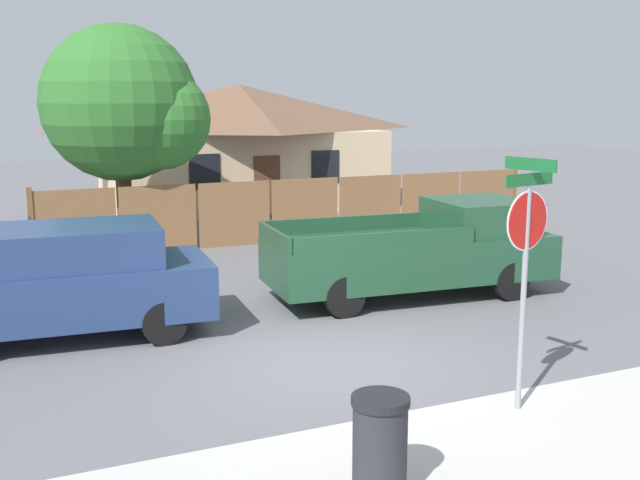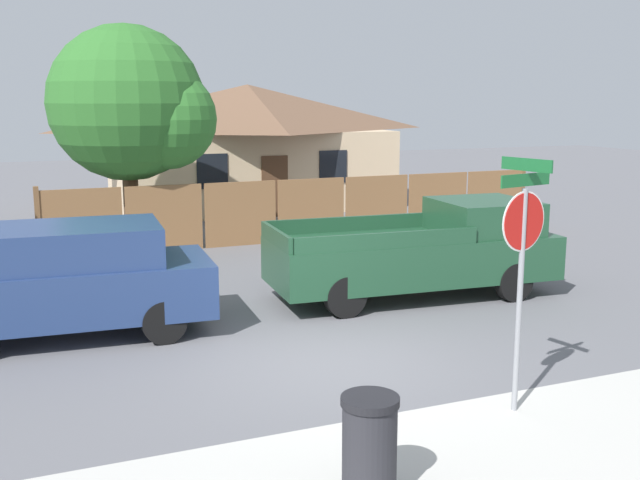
% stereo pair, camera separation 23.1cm
% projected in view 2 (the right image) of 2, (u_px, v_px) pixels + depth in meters
% --- Properties ---
extents(ground_plane, '(80.00, 80.00, 0.00)m').
position_uv_depth(ground_plane, '(329.00, 362.00, 11.04)').
color(ground_plane, slate).
extents(sidewalk_strip, '(36.00, 3.20, 0.01)m').
position_uv_depth(sidewalk_strip, '(466.00, 472.00, 7.78)').
color(sidewalk_strip, beige).
rests_on(sidewalk_strip, ground).
extents(wooden_fence, '(14.13, 0.12, 1.79)m').
position_uv_depth(wooden_fence, '(311.00, 209.00, 20.41)').
color(wooden_fence, brown).
rests_on(wooden_fence, ground).
extents(house, '(9.97, 6.12, 4.32)m').
position_uv_depth(house, '(248.00, 144.00, 26.81)').
color(house, beige).
rests_on(house, ground).
extents(oak_tree, '(4.16, 3.96, 5.70)m').
position_uv_depth(oak_tree, '(135.00, 107.00, 19.03)').
color(oak_tree, brown).
rests_on(oak_tree, ground).
extents(red_suv, '(4.72, 2.30, 1.83)m').
position_uv_depth(red_suv, '(65.00, 277.00, 12.07)').
color(red_suv, navy).
rests_on(red_suv, ground).
extents(orange_pickup, '(5.69, 2.41, 1.85)m').
position_uv_depth(orange_pickup, '(424.00, 251.00, 14.58)').
color(orange_pickup, '#1E472D').
rests_on(orange_pickup, ground).
extents(stop_sign, '(0.81, 0.73, 3.14)m').
position_uv_depth(stop_sign, '(522.00, 244.00, 8.94)').
color(stop_sign, gray).
rests_on(stop_sign, ground).
extents(trash_bin, '(0.57, 0.57, 1.05)m').
position_uv_depth(trash_bin, '(370.00, 448.00, 7.17)').
color(trash_bin, '#28282D').
rests_on(trash_bin, ground).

